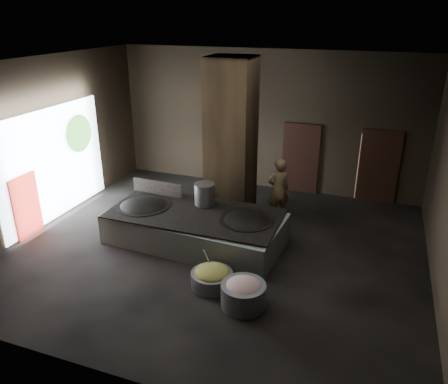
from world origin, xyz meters
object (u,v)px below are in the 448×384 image
at_px(meat_basin, 243,295).
at_px(wok_left, 144,208).
at_px(veg_basin, 212,279).
at_px(wok_right, 246,223).
at_px(hearth_platform, 195,228).
at_px(stock_pot, 205,194).
at_px(cook, 278,190).

bearing_deg(meat_basin, wok_left, 148.89).
bearing_deg(veg_basin, wok_left, 147.48).
bearing_deg(wok_right, meat_basin, -73.82).
distance_m(hearth_platform, wok_left, 1.50).
bearing_deg(stock_pot, wok_right, -21.04).
bearing_deg(cook, wok_left, -1.51).
distance_m(wok_left, meat_basin, 4.04).
distance_m(stock_pot, cook, 2.21).
height_order(hearth_platform, wok_right, wok_right).
xyz_separation_m(cook, veg_basin, (-0.54, -3.73, -0.74)).
relative_size(stock_pot, veg_basin, 0.63).
distance_m(wok_right, cook, 2.02).
distance_m(cook, meat_basin, 4.22).
height_order(cook, veg_basin, cook).
height_order(wok_left, veg_basin, wok_left).
bearing_deg(meat_basin, cook, 94.30).
xyz_separation_m(wok_left, stock_pot, (1.50, 0.60, 0.38)).
height_order(hearth_platform, veg_basin, hearth_platform).
relative_size(wok_left, veg_basin, 1.53).
xyz_separation_m(wok_right, stock_pot, (-1.30, 0.50, 0.38)).
bearing_deg(hearth_platform, wok_left, -174.45).
bearing_deg(veg_basin, wok_right, 82.74).
bearing_deg(hearth_platform, wok_right, 5.70).
bearing_deg(wok_left, stock_pot, 21.80).
height_order(stock_pot, cook, cook).
relative_size(stock_pot, cook, 0.32).
relative_size(wok_left, meat_basin, 1.52).
height_order(veg_basin, meat_basin, meat_basin).
bearing_deg(hearth_platform, cook, 54.27).
distance_m(wok_right, stock_pot, 1.44).
height_order(stock_pot, meat_basin, stock_pot).
distance_m(wok_right, meat_basin, 2.31).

